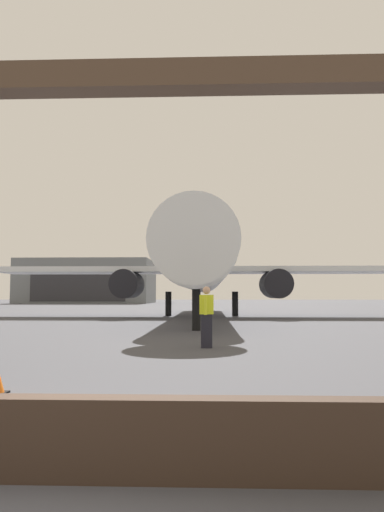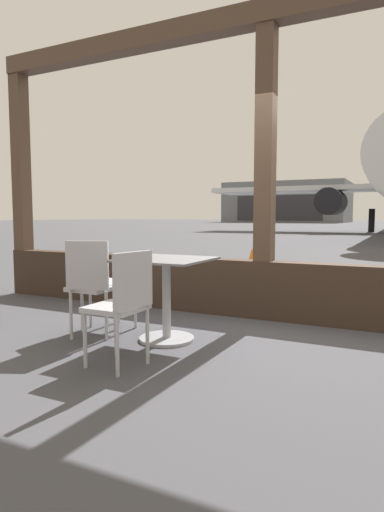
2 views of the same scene
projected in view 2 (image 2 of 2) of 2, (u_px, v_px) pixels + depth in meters
name	position (u px, v px, depth m)	size (l,w,h in m)	color
window_frame	(265.00, 211.00, 4.91)	(7.77, 0.24, 3.49)	#38281E
dining_table	(166.00, 293.00, 4.07)	(0.78, 0.78, 0.78)	slate
cafe_chair_window_left	(106.00, 278.00, 4.47)	(0.50, 0.50, 0.88)	#B2B2B7
cafe_chair_window_right	(124.00, 299.00, 3.31)	(0.43, 0.43, 0.91)	#B2B2B7
cafe_chair_aisle_left	(90.00, 280.00, 4.16)	(0.50, 0.50, 0.94)	#B2B2B7
traffic_cone	(252.00, 263.00, 8.41)	(0.36, 0.36, 0.57)	orange
distant_hangar	(288.00, 203.00, 89.19)	(23.68, 15.02, 7.97)	slate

